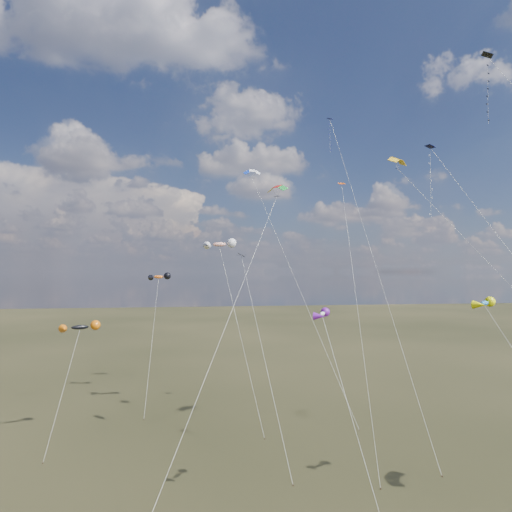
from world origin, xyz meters
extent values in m
cube|color=black|center=(21.70, 10.31, 38.55)|extent=(1.26, 1.31, 0.44)
cube|color=#0A0A52|center=(12.33, 30.51, 38.51)|extent=(0.96, 0.95, 0.22)
cylinder|color=silver|center=(13.24, 18.60, 19.26)|extent=(1.83, 23.83, 38.53)
cube|color=#332316|center=(14.14, 6.70, 0.06)|extent=(0.10, 0.10, 0.12)
cube|color=black|center=(-0.79, 24.07, 19.31)|extent=(0.99, 1.07, 0.45)
cylinder|color=silver|center=(0.27, 15.58, 9.66)|extent=(2.14, 16.99, 19.33)
cube|color=#332316|center=(1.32, 7.10, 0.06)|extent=(0.10, 0.10, 0.12)
cube|color=#0A0D46|center=(13.71, 7.16, 28.29)|extent=(0.78, 0.80, 0.23)
cube|color=#EF4D05|center=(11.32, 23.10, 28.03)|extent=(0.85, 0.80, 0.32)
cylinder|color=silver|center=(9.69, 14.27, 14.02)|extent=(3.28, 17.68, 28.05)
cube|color=#332316|center=(8.07, 5.44, 0.06)|extent=(0.10, 0.10, 0.12)
cylinder|color=silver|center=(6.88, 27.09, 16.03)|extent=(9.35, 17.08, 32.07)
cube|color=#332316|center=(11.54, 18.56, 0.06)|extent=(0.10, 0.10, 0.12)
cylinder|color=silver|center=(-4.47, 6.57, 12.93)|extent=(12.23, 16.65, 25.87)
ellipsoid|color=black|center=(-18.47, 21.82, 11.41)|extent=(3.75, 2.48, 1.20)
cylinder|color=silver|center=(-19.24, 18.31, 5.70)|extent=(1.57, 7.04, 11.42)
cube|color=#332316|center=(-20.02, 14.80, 0.06)|extent=(0.10, 0.10, 0.12)
ellipsoid|color=orange|center=(-11.08, 37.16, 16.61)|extent=(2.88, 1.53, 1.20)
cylinder|color=silver|center=(-11.57, 31.54, 8.30)|extent=(1.00, 11.26, 16.62)
cube|color=#332316|center=(-12.06, 25.92, 0.06)|extent=(0.10, 0.10, 0.12)
ellipsoid|color=white|center=(2.65, 3.24, 14.22)|extent=(1.71, 2.21, 0.74)
cylinder|color=silver|center=(3.61, -0.69, 7.11)|extent=(1.96, 7.88, 14.23)
ellipsoid|color=red|center=(-3.09, 28.03, 20.80)|extent=(3.44, 1.50, 1.46)
cylinder|color=silver|center=(-1.11, 22.81, 10.40)|extent=(3.97, 10.47, 20.81)
cube|color=#332316|center=(0.86, 17.59, 0.06)|extent=(0.10, 0.10, 0.12)
ellipsoid|color=#267ECD|center=(15.69, 2.95, 14.89)|extent=(2.15, 1.76, 0.92)
camera|label=1|loc=(-7.51, -29.45, 17.32)|focal=32.00mm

